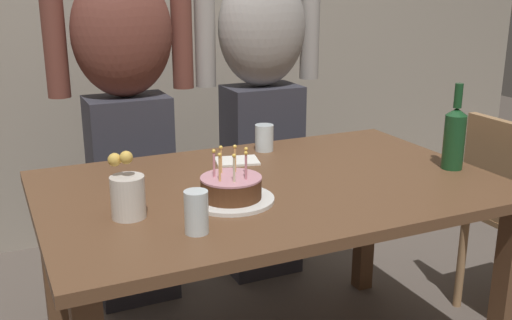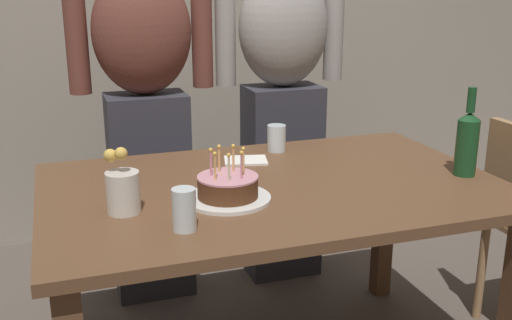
{
  "view_description": "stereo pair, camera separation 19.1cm",
  "coord_description": "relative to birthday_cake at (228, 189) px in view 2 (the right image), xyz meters",
  "views": [
    {
      "loc": [
        -0.84,
        -1.7,
        1.39
      ],
      "look_at": [
        -0.07,
        -0.04,
        0.84
      ],
      "focal_mm": 42.41,
      "sensor_mm": 36.0,
      "label": 1
    },
    {
      "loc": [
        -0.66,
        -1.78,
        1.39
      ],
      "look_at": [
        -0.07,
        -0.04,
        0.84
      ],
      "focal_mm": 42.41,
      "sensor_mm": 36.0,
      "label": 2
    }
  ],
  "objects": [
    {
      "name": "dining_table",
      "position": [
        0.19,
        0.11,
        -0.13
      ],
      "size": [
        1.5,
        0.96,
        0.74
      ],
      "color": "brown",
      "rests_on": "ground_plane"
    },
    {
      "name": "person_man_bearded",
      "position": [
        -0.11,
        0.88,
        0.1
      ],
      "size": [
        0.61,
        0.27,
        1.66
      ],
      "rotation": [
        0.0,
        0.0,
        3.14
      ],
      "color": "#33333D",
      "rests_on": "ground_plane"
    },
    {
      "name": "napkin_stack",
      "position": [
        0.18,
        0.37,
        -0.03
      ],
      "size": [
        0.18,
        0.15,
        0.01
      ],
      "primitive_type": "cube",
      "rotation": [
        0.0,
        0.0,
        -0.24
      ],
      "color": "white",
      "rests_on": "dining_table"
    },
    {
      "name": "water_glass_near",
      "position": [
        0.33,
        0.47,
        0.02
      ],
      "size": [
        0.07,
        0.07,
        0.1
      ],
      "primitive_type": "cylinder",
      "color": "silver",
      "rests_on": "dining_table"
    },
    {
      "name": "birthday_cake",
      "position": [
        0.0,
        0.0,
        0.0
      ],
      "size": [
        0.26,
        0.26,
        0.17
      ],
      "color": "white",
      "rests_on": "dining_table"
    },
    {
      "name": "person_woman_cardigan",
      "position": [
        0.52,
        0.88,
        0.1
      ],
      "size": [
        0.61,
        0.27,
        1.66
      ],
      "rotation": [
        0.0,
        0.0,
        3.14
      ],
      "color": "#33333D",
      "rests_on": "ground_plane"
    },
    {
      "name": "flower_vase",
      "position": [
        -0.31,
        0.0,
        0.03
      ],
      "size": [
        0.1,
        0.1,
        0.2
      ],
      "color": "silver",
      "rests_on": "dining_table"
    },
    {
      "name": "water_glass_far",
      "position": [
        -0.17,
        -0.18,
        0.02
      ],
      "size": [
        0.07,
        0.07,
        0.12
      ],
      "primitive_type": "cylinder",
      "color": "silver",
      "rests_on": "dining_table"
    },
    {
      "name": "wine_bottle",
      "position": [
        0.84,
        -0.02,
        0.08
      ],
      "size": [
        0.07,
        0.07,
        0.31
      ],
      "color": "#194723",
      "rests_on": "dining_table"
    }
  ]
}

